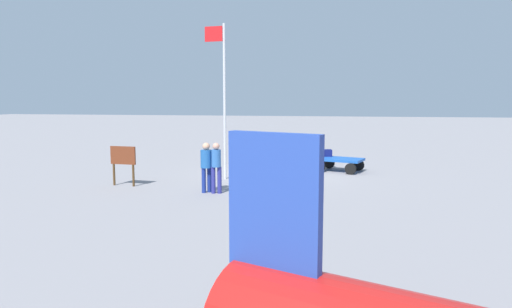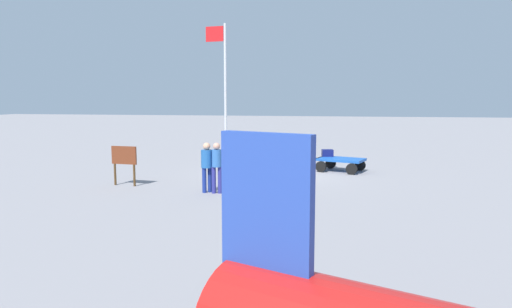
{
  "view_description": "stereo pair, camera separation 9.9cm",
  "coord_description": "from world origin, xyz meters",
  "px_view_note": "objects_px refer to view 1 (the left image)",
  "views": [
    {
      "loc": [
        -2.44,
        18.56,
        3.09
      ],
      "look_at": [
        -0.14,
        6.0,
        1.52
      ],
      "focal_mm": 32.13,
      "sensor_mm": 36.0,
      "label": 1
    },
    {
      "loc": [
        -2.53,
        18.54,
        3.09
      ],
      "look_at": [
        -0.14,
        6.0,
        1.52
      ],
      "focal_mm": 32.13,
      "sensor_mm": 36.0,
      "label": 2
    }
  ],
  "objects_px": {
    "suitcase_dark": "(326,153)",
    "signboard": "(123,159)",
    "worker_lead": "(206,163)",
    "worker_trailing": "(216,164)",
    "suitcase_grey": "(298,168)",
    "luggage_cart": "(339,161)",
    "flagpole": "(223,91)"
  },
  "relations": [
    {
      "from": "suitcase_grey",
      "to": "signboard",
      "type": "xyz_separation_m",
      "value": [
        5.81,
        4.06,
        0.76
      ]
    },
    {
      "from": "suitcase_grey",
      "to": "flagpole",
      "type": "distance_m",
      "value": 4.63
    },
    {
      "from": "worker_trailing",
      "to": "signboard",
      "type": "relative_size",
      "value": 1.18
    },
    {
      "from": "suitcase_dark",
      "to": "signboard",
      "type": "xyz_separation_m",
      "value": [
        6.91,
        5.2,
        0.23
      ]
    },
    {
      "from": "luggage_cart",
      "to": "suitcase_dark",
      "type": "distance_m",
      "value": 0.83
    },
    {
      "from": "luggage_cart",
      "to": "worker_lead",
      "type": "relative_size",
      "value": 1.31
    },
    {
      "from": "suitcase_dark",
      "to": "worker_lead",
      "type": "height_order",
      "value": "worker_lead"
    },
    {
      "from": "suitcase_grey",
      "to": "signboard",
      "type": "relative_size",
      "value": 0.47
    },
    {
      "from": "flagpole",
      "to": "suitcase_dark",
      "type": "bearing_deg",
      "value": -140.06
    },
    {
      "from": "suitcase_dark",
      "to": "signboard",
      "type": "relative_size",
      "value": 0.38
    },
    {
      "from": "luggage_cart",
      "to": "flagpole",
      "type": "distance_m",
      "value": 5.88
    },
    {
      "from": "suitcase_dark",
      "to": "signboard",
      "type": "bearing_deg",
      "value": 36.97
    },
    {
      "from": "suitcase_grey",
      "to": "flagpole",
      "type": "xyz_separation_m",
      "value": [
        2.7,
        2.03,
        3.16
      ]
    },
    {
      "from": "suitcase_dark",
      "to": "flagpole",
      "type": "bearing_deg",
      "value": 39.94
    },
    {
      "from": "luggage_cart",
      "to": "worker_trailing",
      "type": "height_order",
      "value": "worker_trailing"
    },
    {
      "from": "luggage_cart",
      "to": "suitcase_grey",
      "type": "distance_m",
      "value": 1.79
    },
    {
      "from": "luggage_cart",
      "to": "flagpole",
      "type": "height_order",
      "value": "flagpole"
    },
    {
      "from": "suitcase_grey",
      "to": "signboard",
      "type": "distance_m",
      "value": 7.13
    },
    {
      "from": "worker_lead",
      "to": "signboard",
      "type": "distance_m",
      "value": 3.26
    },
    {
      "from": "flagpole",
      "to": "signboard",
      "type": "relative_size",
      "value": 4.15
    },
    {
      "from": "suitcase_dark",
      "to": "flagpole",
      "type": "distance_m",
      "value": 5.61
    },
    {
      "from": "luggage_cart",
      "to": "signboard",
      "type": "distance_m",
      "value": 8.83
    },
    {
      "from": "suitcase_grey",
      "to": "worker_trailing",
      "type": "xyz_separation_m",
      "value": [
        2.25,
        4.72,
        0.77
      ]
    },
    {
      "from": "suitcase_dark",
      "to": "worker_trailing",
      "type": "bearing_deg",
      "value": 60.27
    },
    {
      "from": "luggage_cart",
      "to": "signboard",
      "type": "xyz_separation_m",
      "value": [
        7.48,
        4.67,
        0.52
      ]
    },
    {
      "from": "flagpole",
      "to": "signboard",
      "type": "bearing_deg",
      "value": 33.01
    },
    {
      "from": "suitcase_dark",
      "to": "signboard",
      "type": "height_order",
      "value": "signboard"
    },
    {
      "from": "worker_lead",
      "to": "worker_trailing",
      "type": "bearing_deg",
      "value": 167.64
    },
    {
      "from": "worker_lead",
      "to": "signboard",
      "type": "xyz_separation_m",
      "value": [
        3.21,
        -0.58,
        -0.04
      ]
    },
    {
      "from": "suitcase_dark",
      "to": "suitcase_grey",
      "type": "relative_size",
      "value": 0.81
    },
    {
      "from": "signboard",
      "to": "suitcase_dark",
      "type": "bearing_deg",
      "value": -143.03
    },
    {
      "from": "suitcase_dark",
      "to": "luggage_cart",
      "type": "bearing_deg",
      "value": 136.16
    }
  ]
}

